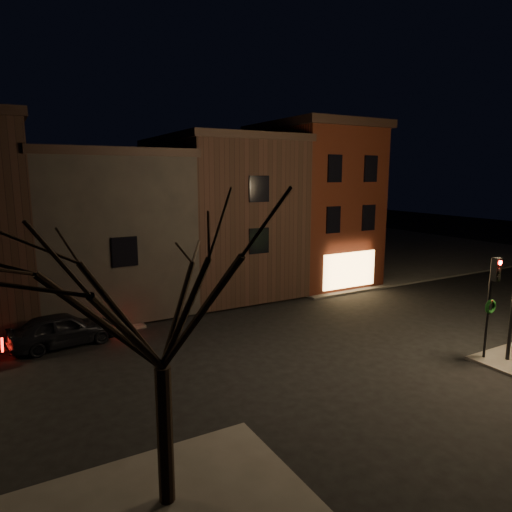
% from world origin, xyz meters
% --- Properties ---
extents(ground, '(120.00, 120.00, 0.00)m').
position_xyz_m(ground, '(0.00, 0.00, 0.00)').
color(ground, black).
rests_on(ground, ground).
extents(sidewalk_far_right, '(30.00, 30.00, 0.12)m').
position_xyz_m(sidewalk_far_right, '(20.00, 20.00, 0.06)').
color(sidewalk_far_right, '#2D2B28').
rests_on(sidewalk_far_right, ground).
extents(corner_building, '(6.50, 8.50, 10.50)m').
position_xyz_m(corner_building, '(8.00, 9.47, 5.40)').
color(corner_building, '#3F150B').
rests_on(corner_building, ground).
extents(row_building_a, '(7.30, 10.30, 9.40)m').
position_xyz_m(row_building_a, '(1.50, 10.50, 4.83)').
color(row_building_a, black).
rests_on(row_building_a, ground).
extents(row_building_b, '(7.80, 10.30, 8.40)m').
position_xyz_m(row_building_b, '(-5.75, 10.50, 4.33)').
color(row_building_b, black).
rests_on(row_building_b, ground).
extents(traffic_signal, '(0.58, 0.38, 4.05)m').
position_xyz_m(traffic_signal, '(5.60, -5.51, 2.81)').
color(traffic_signal, black).
rests_on(traffic_signal, sidewalk_near_right).
extents(bare_tree_left, '(5.60, 5.60, 7.50)m').
position_xyz_m(bare_tree_left, '(-8.00, -7.00, 5.43)').
color(bare_tree_left, black).
rests_on(bare_tree_left, sidewalk_near_left).
extents(parked_car_a, '(4.48, 2.21, 1.47)m').
position_xyz_m(parked_car_a, '(-8.78, 4.50, 0.73)').
color(parked_car_a, black).
rests_on(parked_car_a, ground).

